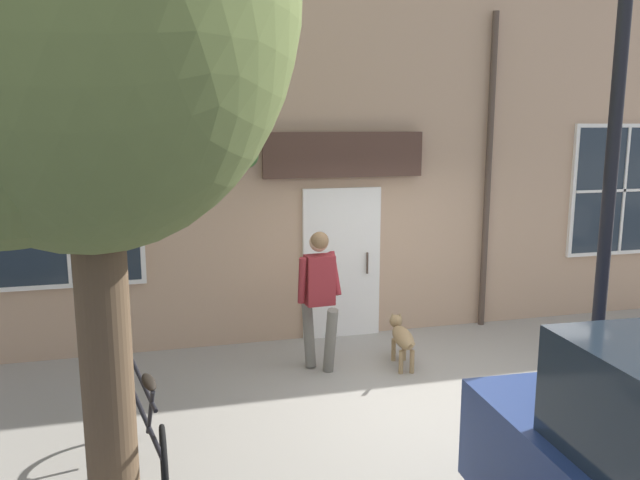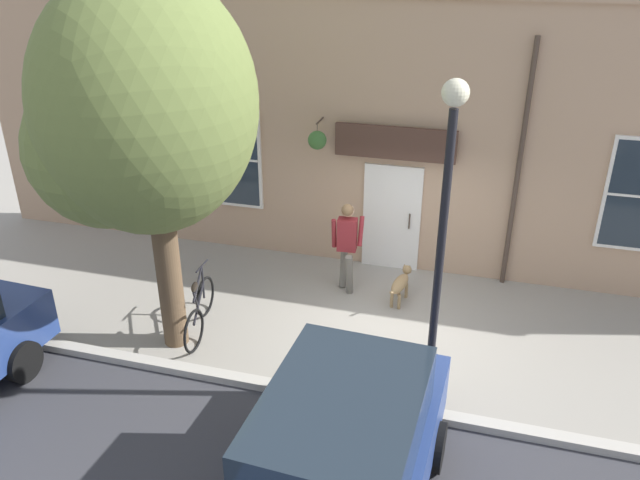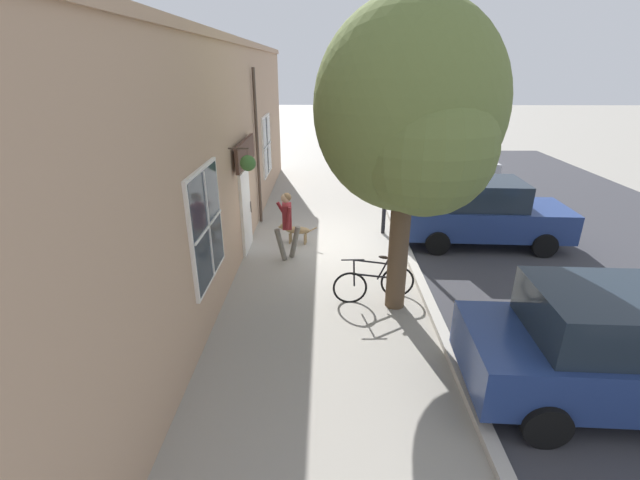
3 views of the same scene
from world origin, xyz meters
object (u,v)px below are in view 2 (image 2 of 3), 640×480
street_tree_by_curb (139,117)px  parked_car_mid_block (337,471)px  leaning_bicycle (200,310)px  dog_on_leash (401,283)px  pedestrian_walking (347,239)px  street_lamp (445,204)px

street_tree_by_curb → parked_car_mid_block: bearing=52.2°
street_tree_by_curb → leaning_bicycle: 3.36m
street_tree_by_curb → leaning_bicycle: (-0.46, 0.38, -3.30)m
dog_on_leash → street_tree_by_curb: street_tree_by_curb is taller
pedestrian_walking → dog_on_leash: 1.22m
pedestrian_walking → leaning_bicycle: pedestrian_walking is taller
street_tree_by_curb → street_lamp: street_tree_by_curb is taller
street_lamp → leaning_bicycle: bearing=-100.0°
pedestrian_walking → street_tree_by_curb: street_tree_by_curb is taller
street_tree_by_curb → street_lamp: 4.26m
pedestrian_walking → dog_on_leash: (0.13, 1.02, -0.66)m
pedestrian_walking → leaning_bicycle: size_ratio=1.00×
pedestrian_walking → street_tree_by_curb: 4.30m
parked_car_mid_block → street_lamp: street_lamp is taller
parked_car_mid_block → pedestrian_walking: bearing=-167.7°
leaning_bicycle → parked_car_mid_block: (3.17, 3.12, 0.50)m
parked_car_mid_block → street_lamp: size_ratio=0.98×
leaning_bicycle → parked_car_mid_block: parked_car_mid_block is taller
parked_car_mid_block → street_tree_by_curb: bearing=-127.8°
dog_on_leash → pedestrian_walking: bearing=-97.1°
dog_on_leash → leaning_bicycle: (1.81, -3.03, 0.01)m
dog_on_leash → street_lamp: (2.48, 0.78, 2.58)m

